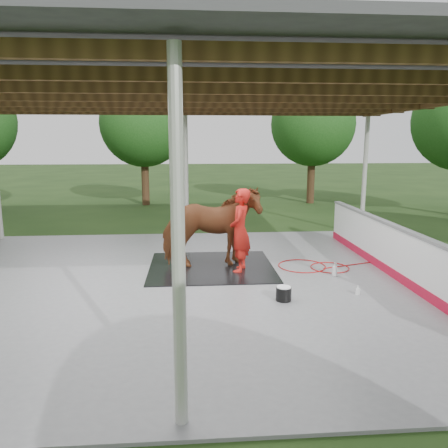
{
  "coord_description": "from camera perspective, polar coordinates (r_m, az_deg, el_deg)",
  "views": [
    {
      "loc": [
        0.13,
        -8.92,
        3.01
      ],
      "look_at": [
        0.9,
        1.1,
        1.09
      ],
      "focal_mm": 35.0,
      "sensor_mm": 36.0,
      "label": 1
    }
  ],
  "objects": [
    {
      "name": "soap_bottle_a",
      "position": [
        10.03,
        14.26,
        -5.77
      ],
      "size": [
        0.15,
        0.16,
        0.31
      ],
      "primitive_type": "imported",
      "rotation": [
        0.0,
        0.0,
        0.38
      ],
      "color": "silver",
      "rests_on": "concrete_slab"
    },
    {
      "name": "ground",
      "position": [
        9.41,
        -5.02,
        -7.88
      ],
      "size": [
        100.0,
        100.0,
        0.0
      ],
      "primitive_type": "plane",
      "color": "#1E3814"
    },
    {
      "name": "concrete_slab",
      "position": [
        9.41,
        -5.02,
        -7.73
      ],
      "size": [
        12.0,
        10.0,
        0.05
      ],
      "primitive_type": "cube",
      "color": "slate",
      "rests_on": "ground"
    },
    {
      "name": "pavilion_structure",
      "position": [
        8.97,
        -5.45,
        16.88
      ],
      "size": [
        12.6,
        10.6,
        4.05
      ],
      "color": "beige",
      "rests_on": "ground"
    },
    {
      "name": "handler",
      "position": [
        9.91,
        2.12,
        -0.85
      ],
      "size": [
        0.62,
        0.79,
        1.91
      ],
      "primitive_type": "imported",
      "rotation": [
        0.0,
        0.0,
        -1.83
      ],
      "color": "red",
      "rests_on": "concrete_slab"
    },
    {
      "name": "tree_belt",
      "position": [
        9.85,
        -3.53,
        15.32
      ],
      "size": [
        28.0,
        28.0,
        5.8
      ],
      "color": "#382314",
      "rests_on": "ground"
    },
    {
      "name": "soap_bottle_b",
      "position": [
        9.02,
        17.05,
        -8.24
      ],
      "size": [
        0.1,
        0.1,
        0.18
      ],
      "primitive_type": "imported",
      "rotation": [
        0.0,
        0.0,
        -0.2
      ],
      "color": "#338CD8",
      "rests_on": "concrete_slab"
    },
    {
      "name": "rubber_mat",
      "position": [
        10.44,
        -1.67,
        -5.6
      ],
      "size": [
        2.92,
        2.73,
        0.02
      ],
      "primitive_type": "cube",
      "color": "black",
      "rests_on": "concrete_slab"
    },
    {
      "name": "dasher_board",
      "position": [
        10.26,
        21.59,
        -3.58
      ],
      "size": [
        0.16,
        8.0,
        1.15
      ],
      "color": "#B70F2D",
      "rests_on": "concrete_slab"
    },
    {
      "name": "wash_bucket",
      "position": [
        8.37,
        7.79,
        -8.97
      ],
      "size": [
        0.29,
        0.29,
        0.27
      ],
      "color": "black",
      "rests_on": "concrete_slab"
    },
    {
      "name": "horse",
      "position": [
        10.21,
        -1.7,
        -0.42
      ],
      "size": [
        2.33,
        1.21,
        1.9
      ],
      "primitive_type": "imported",
      "rotation": [
        0.0,
        0.0,
        1.66
      ],
      "color": "brown",
      "rests_on": "rubber_mat"
    },
    {
      "name": "hose_coil",
      "position": [
        10.67,
        11.59,
        -5.45
      ],
      "size": [
        2.55,
        1.21,
        0.02
      ],
      "color": "#A30B0C",
      "rests_on": "concrete_slab"
    }
  ]
}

